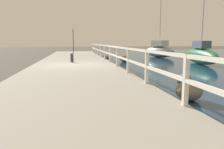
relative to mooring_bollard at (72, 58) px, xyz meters
name	(u,v)px	position (x,y,z in m)	size (l,w,h in m)	color
ground_plane	(74,69)	(0.15, -1.57, -0.58)	(120.00, 120.00, 0.00)	#4C473D
dock_walkway	(74,67)	(0.15, -1.57, -0.44)	(4.79, 36.00, 0.28)	#9E998E
railing	(113,52)	(2.44, -1.57, 0.42)	(0.10, 32.50, 1.07)	white
boulder_near_dock	(107,57)	(3.34, 6.91, -0.44)	(0.37, 0.34, 0.28)	gray
boulder_water_edge	(104,57)	(2.91, 5.98, -0.42)	(0.44, 0.40, 0.33)	gray
boulder_far_strip	(124,59)	(4.07, 2.55, -0.31)	(0.72, 0.65, 0.54)	slate
boulder_mid_strip	(184,80)	(4.15, -7.04, -0.37)	(0.58, 0.52, 0.44)	slate
boulder_upstream	(189,91)	(3.26, -8.99, -0.31)	(0.73, 0.66, 0.55)	slate
mooring_bollard	(72,58)	(0.00, 0.00, 0.00)	(0.20, 0.20, 0.60)	#333338
dock_lamp	(73,36)	(0.04, 10.25, 1.59)	(0.21, 0.21, 2.83)	#2D2D33
sailboat_gray	(159,51)	(8.77, 7.00, 0.11)	(2.68, 4.39, 6.70)	gray
sailboat_green	(201,55)	(9.13, 0.05, 0.10)	(1.74, 5.20, 6.90)	#236B42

